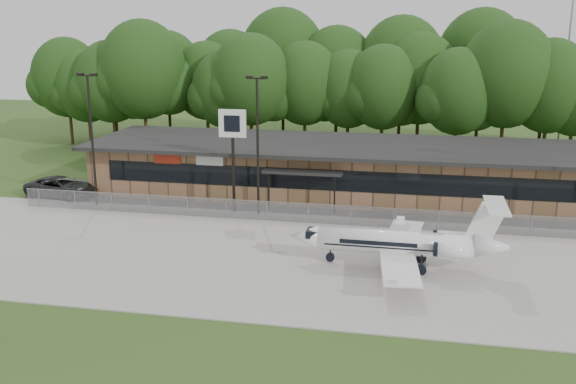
% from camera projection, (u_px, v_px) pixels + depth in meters
% --- Properties ---
extents(ground, '(160.00, 160.00, 0.00)m').
position_uv_depth(ground, '(277.00, 317.00, 31.10)').
color(ground, '#2E4E1B').
rests_on(ground, ground).
extents(apron, '(64.00, 18.00, 0.08)m').
position_uv_depth(apron, '(305.00, 259.00, 38.67)').
color(apron, '#9E9B93').
rests_on(apron, ground).
extents(parking_lot, '(50.00, 9.00, 0.06)m').
position_uv_depth(parking_lot, '(331.00, 207.00, 49.58)').
color(parking_lot, '#383835').
rests_on(parking_lot, ground).
extents(terminal, '(41.00, 11.65, 4.30)m').
position_uv_depth(terminal, '(338.00, 168.00, 53.25)').
color(terminal, '#926649').
rests_on(terminal, ground).
extents(fence, '(46.00, 0.04, 1.52)m').
position_uv_depth(fence, '(322.00, 214.00, 45.12)').
color(fence, gray).
rests_on(fence, ground).
extents(treeline, '(72.00, 12.00, 15.00)m').
position_uv_depth(treeline, '(359.00, 84.00, 69.01)').
color(treeline, '#203912').
rests_on(treeline, ground).
extents(radio_mast, '(0.20, 0.20, 25.00)m').
position_uv_depth(radio_mast, '(569.00, 36.00, 69.26)').
color(radio_mast, gray).
rests_on(radio_mast, ground).
extents(light_pole_left, '(1.55, 0.30, 10.23)m').
position_uv_depth(light_pole_left, '(91.00, 130.00, 48.64)').
color(light_pole_left, black).
rests_on(light_pole_left, ground).
extents(light_pole_mid, '(1.55, 0.30, 10.23)m').
position_uv_depth(light_pole_mid, '(258.00, 135.00, 46.17)').
color(light_pole_mid, black).
rests_on(light_pole_mid, ground).
extents(business_jet, '(12.54, 11.13, 4.24)m').
position_uv_depth(business_jet, '(402.00, 244.00, 36.86)').
color(business_jet, white).
rests_on(business_jet, ground).
extents(suv, '(6.32, 3.57, 1.67)m').
position_uv_depth(suv, '(62.00, 187.00, 52.39)').
color(suv, '#2A292B').
rests_on(suv, ground).
extents(pole_sign, '(2.04, 0.27, 7.76)m').
position_uv_depth(pole_sign, '(233.00, 134.00, 46.83)').
color(pole_sign, black).
rests_on(pole_sign, ground).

